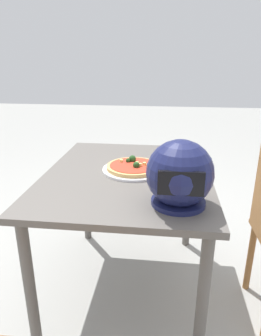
% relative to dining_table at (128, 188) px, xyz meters
% --- Properties ---
extents(ground_plane, '(14.00, 14.00, 0.00)m').
position_rel_dining_table_xyz_m(ground_plane, '(0.00, 0.00, -0.64)').
color(ground_plane, '#9E9E99').
extents(dining_table, '(0.85, 1.08, 0.73)m').
position_rel_dining_table_xyz_m(dining_table, '(0.00, 0.00, 0.00)').
color(dining_table, '#5B5651').
rests_on(dining_table, ground).
extents(pizza_plate, '(0.33, 0.33, 0.01)m').
position_rel_dining_table_xyz_m(pizza_plate, '(-0.03, -0.03, 0.09)').
color(pizza_plate, white).
rests_on(pizza_plate, dining_table).
extents(pizza, '(0.28, 0.28, 0.05)m').
position_rel_dining_table_xyz_m(pizza, '(-0.03, -0.03, 0.11)').
color(pizza, tan).
rests_on(pizza, pizza_plate).
extents(motorcycle_helmet, '(0.27, 0.27, 0.27)m').
position_rel_dining_table_xyz_m(motorcycle_helmet, '(-0.25, 0.34, 0.22)').
color(motorcycle_helmet, '#191E4C').
rests_on(motorcycle_helmet, dining_table).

